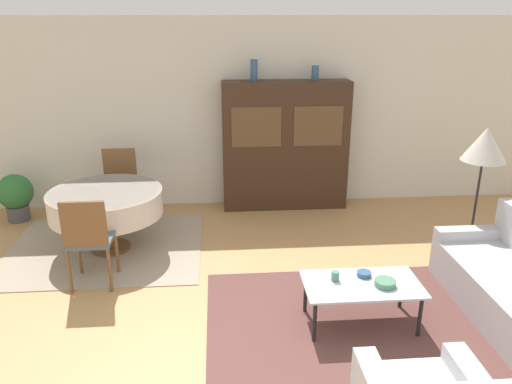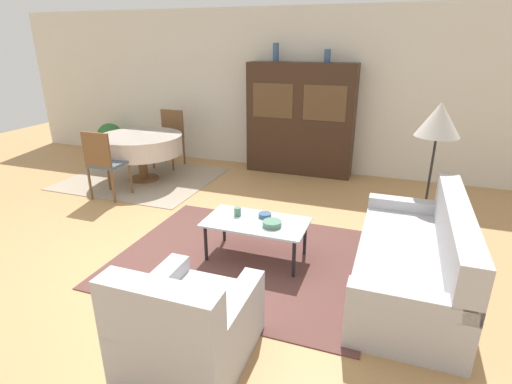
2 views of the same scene
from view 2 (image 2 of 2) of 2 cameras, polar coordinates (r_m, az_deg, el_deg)
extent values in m
plane|color=tan|center=(4.50, -14.74, -8.77)|extent=(14.00, 14.00, 0.00)
cube|color=beige|center=(7.24, 0.76, 14.32)|extent=(10.00, 0.06, 2.70)
cube|color=brown|center=(4.30, -1.60, -9.40)|extent=(2.62, 2.14, 0.01)
cube|color=gray|center=(6.95, -16.00, 1.84)|extent=(2.33, 1.95, 0.01)
cube|color=#B2B2B7|center=(3.98, 20.72, -10.14)|extent=(0.88, 1.98, 0.42)
cube|color=#B2B2B7|center=(3.83, 26.61, -5.15)|extent=(0.20, 1.98, 0.43)
cube|color=#B2B2B7|center=(3.07, 21.30, -14.21)|extent=(0.88, 0.16, 0.12)
cube|color=#B2B2B7|center=(4.69, 21.18, -1.77)|extent=(0.88, 0.16, 0.12)
cube|color=#B2B2B7|center=(3.08, -9.22, -19.14)|extent=(0.81, 0.91, 0.41)
cube|color=#B2B2B7|center=(2.59, -13.66, -16.68)|extent=(0.81, 0.20, 0.41)
cube|color=#B2B2B7|center=(3.07, -14.99, -13.62)|extent=(0.16, 0.91, 0.12)
cube|color=#B2B2B7|center=(2.80, -3.45, -16.62)|extent=(0.16, 0.91, 0.12)
cylinder|color=black|center=(4.20, -7.19, -7.22)|extent=(0.04, 0.04, 0.40)
cylinder|color=black|center=(3.91, 5.43, -9.44)|extent=(0.04, 0.04, 0.40)
cylinder|color=black|center=(4.57, -4.59, -4.67)|extent=(0.04, 0.04, 0.40)
cylinder|color=black|center=(4.30, 7.00, -6.47)|extent=(0.04, 0.04, 0.40)
cube|color=silver|center=(4.13, 0.00, -4.33)|extent=(1.06, 0.58, 0.02)
cube|color=#382316|center=(6.86, 6.33, 10.22)|extent=(1.79, 0.38, 1.85)
cube|color=brown|center=(6.73, 2.38, 12.91)|extent=(0.68, 0.01, 0.55)
cube|color=brown|center=(6.53, 9.78, 12.39)|extent=(0.68, 0.01, 0.55)
cylinder|color=brown|center=(6.89, -15.68, 1.88)|extent=(0.48, 0.48, 0.03)
cylinder|color=brown|center=(6.83, -15.85, 3.53)|extent=(0.14, 0.14, 0.45)
cylinder|color=beige|center=(6.73, -16.16, 6.56)|extent=(1.32, 1.32, 0.30)
cylinder|color=beige|center=(6.70, -16.27, 7.68)|extent=(1.33, 1.33, 0.03)
cylinder|color=brown|center=(6.50, -20.32, 2.28)|extent=(0.04, 0.04, 0.48)
cylinder|color=brown|center=(6.25, -17.45, 1.92)|extent=(0.04, 0.04, 0.48)
cylinder|color=brown|center=(6.21, -22.64, 1.13)|extent=(0.04, 0.04, 0.48)
cylinder|color=brown|center=(5.95, -19.73, 0.72)|extent=(0.04, 0.04, 0.48)
cube|color=#475666|center=(6.15, -20.33, 3.80)|extent=(0.44, 0.44, 0.04)
cube|color=brown|center=(5.94, -21.85, 5.64)|extent=(0.44, 0.04, 0.48)
cylinder|color=brown|center=(7.19, -11.82, 4.87)|extent=(0.04, 0.04, 0.48)
cylinder|color=brown|center=(7.41, -14.51, 5.11)|extent=(0.04, 0.04, 0.48)
cylinder|color=brown|center=(7.53, -10.24, 5.69)|extent=(0.04, 0.04, 0.48)
cylinder|color=brown|center=(7.73, -12.86, 5.90)|extent=(0.04, 0.04, 0.48)
cube|color=#475666|center=(7.40, -12.51, 7.33)|extent=(0.44, 0.44, 0.04)
cube|color=brown|center=(7.51, -11.86, 9.61)|extent=(0.44, 0.04, 0.48)
cylinder|color=black|center=(5.26, 22.51, -5.09)|extent=(0.28, 0.28, 0.02)
cylinder|color=black|center=(5.05, 23.44, 1.06)|extent=(0.03, 0.03, 1.17)
cone|color=beige|center=(4.87, 24.70, 9.40)|extent=(0.48, 0.48, 0.38)
cylinder|color=#4C7A60|center=(4.24, -2.65, -2.81)|extent=(0.07, 0.07, 0.09)
cylinder|color=#4C7A60|center=(4.00, 2.30, -4.56)|extent=(0.19, 0.19, 0.06)
cylinder|color=#33517A|center=(4.21, 1.27, -3.33)|extent=(0.13, 0.13, 0.05)
cylinder|color=#33517A|center=(6.86, 2.85, 19.30)|extent=(0.10, 0.10, 0.29)
cylinder|color=#33517A|center=(6.67, 10.17, 18.60)|extent=(0.10, 0.10, 0.20)
cylinder|color=#4C4C51|center=(8.51, -19.87, 5.54)|extent=(0.29, 0.29, 0.22)
sphere|color=#2D6B33|center=(8.44, -20.13, 7.58)|extent=(0.48, 0.48, 0.48)
camera|label=1|loc=(2.62, -83.48, 15.87)|focal=35.00mm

